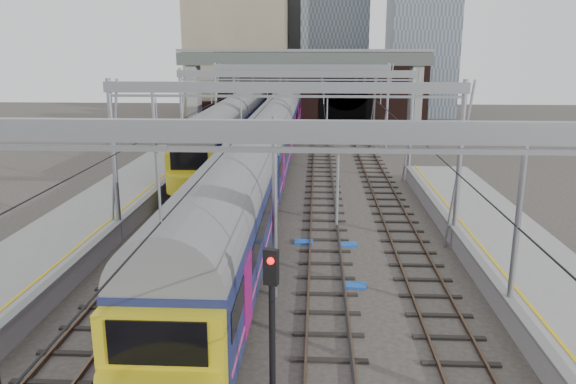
# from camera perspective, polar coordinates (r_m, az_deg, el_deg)

# --- Properties ---
(ground) EXTENTS (160.00, 160.00, 0.00)m
(ground) POSITION_cam_1_polar(r_m,az_deg,el_deg) (20.38, -1.72, -12.90)
(ground) COLOR #38332D
(ground) RESTS_ON ground
(platform_left) EXTENTS (4.32, 55.00, 1.12)m
(platform_left) POSITION_cam_1_polar(r_m,az_deg,el_deg) (25.23, -25.15, -7.43)
(platform_left) COLOR gray
(platform_left) RESTS_ON ground
(tracks) EXTENTS (14.40, 80.00, 0.22)m
(tracks) POSITION_cam_1_polar(r_m,az_deg,el_deg) (34.37, 0.29, -1.34)
(tracks) COLOR #4C3828
(tracks) RESTS_ON ground
(overhead_line) EXTENTS (16.80, 80.00, 8.00)m
(overhead_line) POSITION_cam_1_polar(r_m,az_deg,el_deg) (39.66, 0.74, 10.39)
(overhead_line) COLOR gray
(overhead_line) RESTS_ON ground
(retaining_wall) EXTENTS (28.00, 2.75, 9.00)m
(retaining_wall) POSITION_cam_1_polar(r_m,az_deg,el_deg) (70.16, 2.88, 10.30)
(retaining_wall) COLOR black
(retaining_wall) RESTS_ON ground
(overbridge) EXTENTS (28.00, 3.00, 9.25)m
(overbridge) POSITION_cam_1_polar(r_m,az_deg,el_deg) (64.10, 1.61, 12.55)
(overbridge) COLOR gray
(overbridge) RESTS_ON ground
(train_main) EXTENTS (3.10, 71.64, 5.23)m
(train_main) POSITION_cam_1_polar(r_m,az_deg,el_deg) (47.64, -1.34, 6.35)
(train_main) COLOR black
(train_main) RESTS_ON ground
(train_second) EXTENTS (3.03, 35.01, 5.13)m
(train_second) POSITION_cam_1_polar(r_m,az_deg,el_deg) (50.75, -5.65, 6.73)
(train_second) COLOR black
(train_second) RESTS_ON ground
(signal_near_centre) EXTENTS (0.38, 0.47, 4.84)m
(signal_near_centre) POSITION_cam_1_polar(r_m,az_deg,el_deg) (13.87, -1.65, -12.60)
(signal_near_centre) COLOR black
(signal_near_centre) RESTS_ON ground
(relay_cabinet) EXTENTS (0.67, 0.61, 1.13)m
(relay_cabinet) POSITION_cam_1_polar(r_m,az_deg,el_deg) (22.70, -17.13, -9.04)
(relay_cabinet) COLOR silver
(relay_cabinet) RESTS_ON ground
(equip_cover_a) EXTENTS (0.90, 0.67, 0.10)m
(equip_cover_a) POSITION_cam_1_polar(r_m,az_deg,el_deg) (23.13, 6.88, -9.41)
(equip_cover_a) COLOR blue
(equip_cover_a) RESTS_ON ground
(equip_cover_b) EXTENTS (0.89, 0.67, 0.10)m
(equip_cover_b) POSITION_cam_1_polar(r_m,az_deg,el_deg) (27.69, 6.17, -5.30)
(equip_cover_b) COLOR blue
(equip_cover_b) RESTS_ON ground
(equip_cover_c) EXTENTS (0.92, 0.67, 0.11)m
(equip_cover_c) POSITION_cam_1_polar(r_m,az_deg,el_deg) (27.87, 1.61, -5.08)
(equip_cover_c) COLOR blue
(equip_cover_c) RESTS_ON ground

